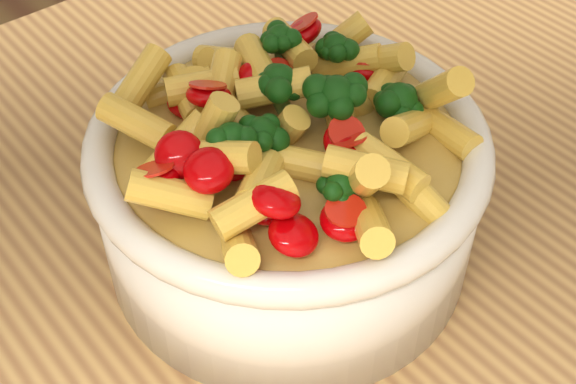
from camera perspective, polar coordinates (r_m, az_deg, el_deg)
serving_bowl at (r=0.51m, az=0.00°, el=0.10°), size 0.25×0.25×0.11m
pasta_salad at (r=0.47m, az=0.00°, el=5.85°), size 0.19×0.19×0.04m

